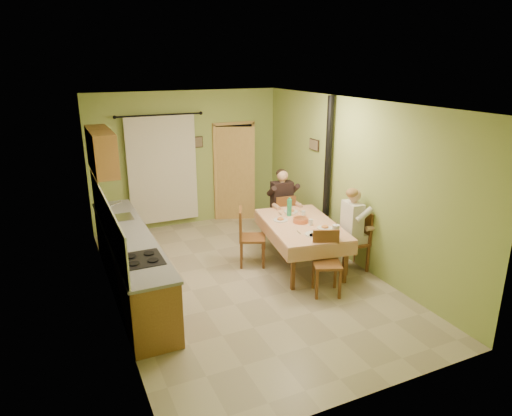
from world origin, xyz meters
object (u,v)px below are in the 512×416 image
chair_right (352,252)px  chair_left (251,248)px  chair_far (282,227)px  dining_table (301,244)px  man_far (282,197)px  man_right (354,220)px  stove_flue (326,195)px  chair_near (326,275)px

chair_right → chair_left: (-1.47, 0.88, -0.00)m
chair_far → chair_right: 1.68m
dining_table → man_far: size_ratio=1.48×
man_right → stove_flue: 1.00m
dining_table → chair_near: (-0.16, -1.03, -0.09)m
chair_far → man_far: (0.00, 0.01, 0.59)m
chair_near → man_far: bearing=-77.5°
man_far → man_right: 1.68m
chair_left → stove_flue: (1.55, 0.10, 0.73)m
chair_far → man_right: 1.77m
chair_right → chair_left: chair_right is taller
chair_right → man_far: man_far is taller
chair_near → man_right: man_right is taller
man_right → stove_flue: stove_flue is taller
man_right → chair_far: bearing=22.6°
dining_table → man_right: man_right is taller
dining_table → stove_flue: bearing=41.0°
chair_far → chair_right: chair_right is taller
chair_near → chair_left: (-0.60, 1.42, 0.00)m
chair_right → man_right: bearing=90.0°
chair_near → stove_flue: stove_flue is taller
chair_far → man_right: size_ratio=0.68×
dining_table → man_right: bearing=-25.7°
chair_left → man_far: man_far is taller
chair_far → man_far: bearing=90.0°
chair_far → chair_left: bearing=-138.8°
chair_right → stove_flue: (0.09, 0.98, 0.73)m
chair_far → chair_near: chair_near is taller
chair_left → man_far: 1.36m
stove_flue → man_right: bearing=-95.9°
chair_near → man_far: (0.39, 2.16, 0.59)m
man_right → chair_right: bearing=-90.0°
chair_far → stove_flue: 1.12m
chair_near → chair_left: chair_left is taller
man_right → stove_flue: size_ratio=0.50×
dining_table → man_far: 1.25m
man_right → stove_flue: (0.10, 0.98, 0.15)m
dining_table → man_right: size_ratio=1.48×
dining_table → chair_left: bearing=162.4°
man_right → stove_flue: bearing=0.4°
chair_left → dining_table: bearing=86.9°
chair_right → stove_flue: size_ratio=0.36×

